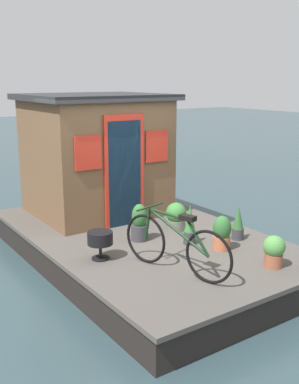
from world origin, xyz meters
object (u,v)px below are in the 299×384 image
at_px(potted_plant_sage, 222,233).
at_px(houseboat_cabin, 96,154).
at_px(potted_plant_geranium, 238,223).
at_px(potted_plant_thyme, 274,251).
at_px(potted_plant_basil, 140,223).
at_px(potted_plant_ivy, 176,216).
at_px(bicycle, 176,244).
at_px(charcoal_grill, 100,239).
at_px(potted_plant_rosemary, 190,225).

bearing_deg(potted_plant_sage, houseboat_cabin, 11.35).
height_order(potted_plant_geranium, potted_plant_thyme, potted_plant_geranium).
relative_size(potted_plant_basil, potted_plant_thyme, 1.33).
bearing_deg(potted_plant_thyme, potted_plant_geranium, -20.45).
xyz_separation_m(potted_plant_ivy, potted_plant_basil, (-0.08, 0.74, 0.04)).
bearing_deg(potted_plant_basil, bicycle, 167.20).
distance_m(potted_plant_ivy, charcoal_grill, 1.63).
height_order(bicycle, charcoal_grill, bicycle).
xyz_separation_m(potted_plant_sage, potted_plant_ivy, (1.05, -0.00, -0.02)).
bearing_deg(charcoal_grill, bicycle, -148.22).
relative_size(potted_plant_geranium, potted_plant_rosemary, 0.88).
relative_size(houseboat_cabin, charcoal_grill, 6.09).
bearing_deg(potted_plant_thyme, potted_plant_basil, 25.21).
distance_m(potted_plant_sage, potted_plant_basil, 1.22).
relative_size(potted_plant_sage, potted_plant_basil, 0.88).
bearing_deg(potted_plant_rosemary, bicycle, 130.91).
relative_size(potted_plant_basil, charcoal_grill, 1.46).
height_order(potted_plant_rosemary, charcoal_grill, potted_plant_rosemary).
bearing_deg(potted_plant_basil, potted_plant_thyme, -154.79).
relative_size(potted_plant_geranium, potted_plant_basil, 0.93).
bearing_deg(houseboat_cabin, potted_plant_sage, -168.65).
height_order(potted_plant_sage, potted_plant_rosemary, potted_plant_rosemary).
bearing_deg(charcoal_grill, potted_plant_ivy, -75.48).
bearing_deg(bicycle, potted_plant_rosemary, -49.09).
height_order(houseboat_cabin, potted_plant_geranium, houseboat_cabin).
height_order(potted_plant_basil, potted_plant_rosemary, potted_plant_rosemary).
relative_size(bicycle, potted_plant_ivy, 3.57).
bearing_deg(potted_plant_basil, charcoal_grill, 111.38).
relative_size(potted_plant_geranium, charcoal_grill, 1.36).
height_order(potted_plant_ivy, potted_plant_rosemary, potted_plant_rosemary).
bearing_deg(potted_plant_thyme, potted_plant_rosemary, 15.26).
distance_m(potted_plant_geranium, charcoal_grill, 2.12).
relative_size(potted_plant_sage, potted_plant_ivy, 1.11).
height_order(houseboat_cabin, potted_plant_ivy, houseboat_cabin).
relative_size(potted_plant_thyme, potted_plant_rosemary, 0.71).
bearing_deg(potted_plant_sage, charcoal_grill, 67.69).
bearing_deg(bicycle, houseboat_cabin, -9.33).
bearing_deg(potted_plant_geranium, bicycle, 105.90).
xyz_separation_m(potted_plant_geranium, potted_plant_rosemary, (0.25, 0.72, 0.04)).
bearing_deg(potted_plant_thyme, potted_plant_sage, 7.70).
bearing_deg(potted_plant_rosemary, potted_plant_ivy, -20.54).
xyz_separation_m(potted_plant_geranium, potted_plant_thyme, (-1.01, 0.38, -0.03)).
relative_size(bicycle, potted_plant_geranium, 3.04).
relative_size(houseboat_cabin, potted_plant_ivy, 5.24).
relative_size(houseboat_cabin, potted_plant_basil, 4.17).
height_order(bicycle, potted_plant_sage, bicycle).
height_order(potted_plant_basil, charcoal_grill, potted_plant_basil).
height_order(bicycle, potted_plant_ivy, bicycle).
distance_m(potted_plant_sage, potted_plant_rosemary, 0.49).
xyz_separation_m(potted_plant_geranium, charcoal_grill, (0.47, 2.06, 0.03)).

